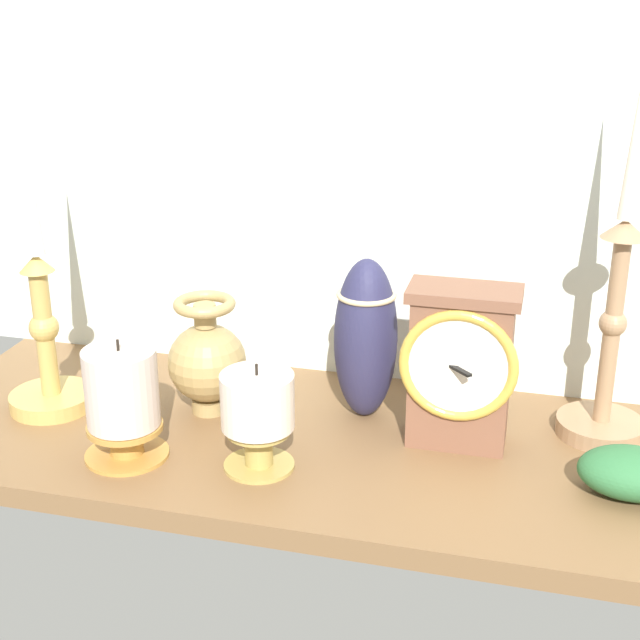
{
  "coord_description": "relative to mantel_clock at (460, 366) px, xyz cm",
  "views": [
    {
      "loc": [
        20.07,
        -86.71,
        48.76
      ],
      "look_at": [
        -2.48,
        0.0,
        14.0
      ],
      "focal_mm": 51.13,
      "sensor_mm": 36.0,
      "label": 1
    }
  ],
  "objects": [
    {
      "name": "pillar_candle_near_clock",
      "position": [
        -33.67,
        -11.64,
        -2.68
      ],
      "size": [
        8.95,
        8.95,
        13.44
      ],
      "color": "#B78239",
      "rests_on": "ground_plane"
    },
    {
      "name": "brass_vase_bulbous",
      "position": [
        -29.0,
        0.59,
        -2.63
      ],
      "size": [
        9.11,
        9.11,
        14.0
      ],
      "color": "#A68B54",
      "rests_on": "ground_plane"
    },
    {
      "name": "mantel_clock",
      "position": [
        0.0,
        0.0,
        0.0
      ],
      "size": [
        12.42,
        8.52,
        17.84
      ],
      "color": "brown",
      "rests_on": "ground_plane"
    },
    {
      "name": "pillar_candle_front",
      "position": [
        -19.31,
        -10.24,
        -3.01
      ],
      "size": [
        7.6,
        7.6,
        11.73
      ],
      "color": "#AD944B",
      "rests_on": "ground_plane"
    },
    {
      "name": "ivy_sprig",
      "position": [
        17.92,
        -6.18,
        -6.81
      ],
      "size": [
        10.61,
        7.43,
        4.91
      ],
      "color": "#2E6B3B",
      "rests_on": "ground_plane"
    },
    {
      "name": "ground_plane",
      "position": [
        -12.26,
        -2.49,
        -10.46
      ],
      "size": [
        100.0,
        36.0,
        2.4
      ],
      "primitive_type": "cube",
      "color": "brown"
    },
    {
      "name": "back_wall",
      "position": [
        -12.26,
        16.01,
        23.24
      ],
      "size": [
        120.0,
        2.0,
        65.0
      ],
      "primitive_type": "cube",
      "color": "silver",
      "rests_on": "ground_plane"
    },
    {
      "name": "candlestick_tall_center",
      "position": [
        15.34,
        6.15,
        2.78
      ],
      "size": [
        9.69,
        9.69,
        41.61
      ],
      "color": "#A37C58",
      "rests_on": "ground_plane"
    },
    {
      "name": "tall_ceramic_vase",
      "position": [
        -11.16,
        4.27,
        0.38
      ],
      "size": [
        7.21,
        7.21,
        18.99
      ],
      "color": "#2A294B",
      "rests_on": "ground_plane"
    },
    {
      "name": "candlestick_tall_left",
      "position": [
        -47.4,
        -3.12,
        1.71
      ],
      "size": [
        9.9,
        9.9,
        37.58
      ],
      "color": "tan",
      "rests_on": "ground_plane"
    }
  ]
}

